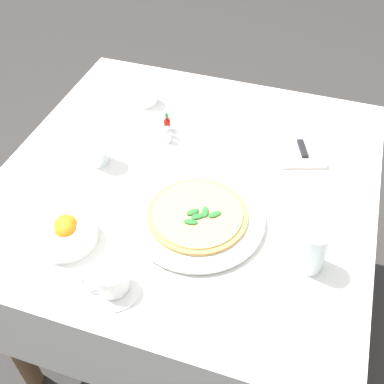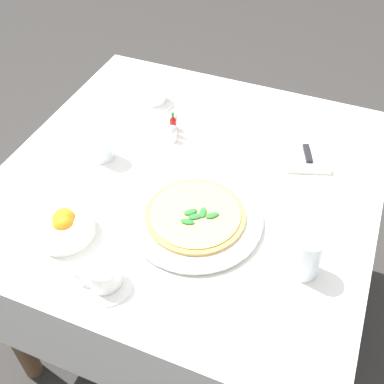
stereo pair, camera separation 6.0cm
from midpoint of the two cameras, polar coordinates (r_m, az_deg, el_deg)
ground_plane at (r=1.92m, az=0.66°, el=-14.28°), size 8.00×8.00×0.00m
dining_table at (r=1.44m, az=0.86°, el=-2.04°), size 1.05×1.05×0.74m
pizza_plate at (r=1.21m, az=1.80°, el=-3.21°), size 0.35×0.35×0.02m
pizza at (r=1.20m, az=1.82°, el=-2.78°), size 0.26×0.26×0.02m
coffee_cup_far_left at (r=1.09m, az=-8.99°, el=-10.00°), size 0.13×0.13×0.07m
coffee_cup_back_corner at (r=1.61m, az=-3.48°, el=11.53°), size 0.13×0.13×0.06m
water_glass_center_back at (r=1.12m, az=15.07°, el=-7.72°), size 0.07×0.07×0.12m
water_glass_far_right at (r=1.39m, az=-9.74°, el=5.76°), size 0.07×0.07×0.12m
napkin_folded at (r=1.47m, az=14.51°, el=5.27°), size 0.25×0.19×0.02m
dinner_knife at (r=1.46m, az=14.59°, el=5.76°), size 0.19×0.09×0.01m
citrus_bowl at (r=1.21m, az=-13.81°, el=-4.04°), size 0.15×0.15×0.07m
hot_sauce_bottle at (r=1.46m, az=-1.12°, el=7.99°), size 0.02×0.02×0.08m
salt_shaker at (r=1.49m, az=-1.05°, el=8.40°), size 0.03×0.03×0.06m
pepper_shaker at (r=1.44m, az=-1.18°, el=6.99°), size 0.03×0.03×0.06m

